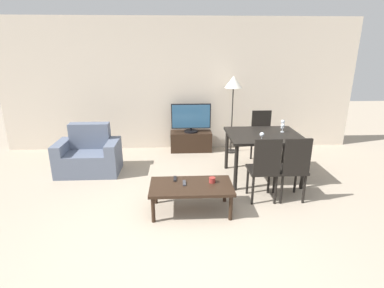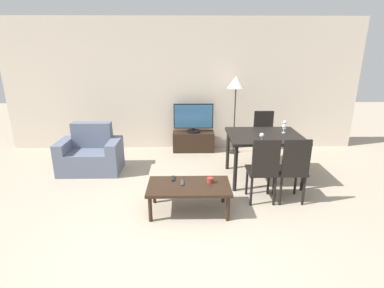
{
  "view_description": "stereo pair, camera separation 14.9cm",
  "coord_description": "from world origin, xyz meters",
  "px_view_note": "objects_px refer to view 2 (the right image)",
  "views": [
    {
      "loc": [
        -0.06,
        -2.76,
        2.14
      ],
      "look_at": [
        0.16,
        1.76,
        0.65
      ],
      "focal_mm": 28.0,
      "sensor_mm": 36.0,
      "label": 1
    },
    {
      "loc": [
        0.08,
        -2.76,
        2.14
      ],
      "look_at": [
        0.16,
        1.76,
        0.65
      ],
      "focal_mm": 28.0,
      "sensor_mm": 36.0,
      "label": 2
    }
  ],
  "objects_px": {
    "dining_chair_far": "(264,135)",
    "cup_white_near": "(210,180)",
    "tv_stand": "(193,141)",
    "coffee_table": "(189,188)",
    "remote_primary": "(182,183)",
    "dining_chair_near_right": "(293,167)",
    "floor_lamp": "(236,86)",
    "wine_glass_left": "(262,136)",
    "dining_table": "(264,140)",
    "wine_glass_right": "(285,123)",
    "armchair": "(91,155)",
    "remote_secondary": "(173,178)",
    "tv": "(193,118)",
    "dining_chair_near": "(263,168)",
    "wine_glass_center": "(284,127)"
  },
  "relations": [
    {
      "from": "tv_stand",
      "to": "floor_lamp",
      "type": "xyz_separation_m",
      "value": [
        0.84,
        -0.12,
        1.17
      ]
    },
    {
      "from": "remote_primary",
      "to": "cup_white_near",
      "type": "bearing_deg",
      "value": 3.14
    },
    {
      "from": "dining_chair_far",
      "to": "armchair",
      "type": "bearing_deg",
      "value": -172.66
    },
    {
      "from": "dining_table",
      "to": "tv",
      "type": "bearing_deg",
      "value": 127.75
    },
    {
      "from": "tv_stand",
      "to": "floor_lamp",
      "type": "height_order",
      "value": "floor_lamp"
    },
    {
      "from": "dining_chair_near",
      "to": "cup_white_near",
      "type": "distance_m",
      "value": 0.77
    },
    {
      "from": "tv",
      "to": "dining_chair_near",
      "type": "relative_size",
      "value": 0.84
    },
    {
      "from": "dining_chair_far",
      "to": "cup_white_near",
      "type": "relative_size",
      "value": 11.29
    },
    {
      "from": "tv_stand",
      "to": "wine_glass_left",
      "type": "relative_size",
      "value": 5.9
    },
    {
      "from": "wine_glass_left",
      "to": "coffee_table",
      "type": "bearing_deg",
      "value": -149.99
    },
    {
      "from": "armchair",
      "to": "dining_chair_near_right",
      "type": "relative_size",
      "value": 1.09
    },
    {
      "from": "dining_table",
      "to": "floor_lamp",
      "type": "height_order",
      "value": "floor_lamp"
    },
    {
      "from": "floor_lamp",
      "to": "wine_glass_left",
      "type": "relative_size",
      "value": 10.8
    },
    {
      "from": "tv_stand",
      "to": "coffee_table",
      "type": "bearing_deg",
      "value": -92.67
    },
    {
      "from": "coffee_table",
      "to": "wine_glass_right",
      "type": "distance_m",
      "value": 2.23
    },
    {
      "from": "tv",
      "to": "dining_chair_near_right",
      "type": "bearing_deg",
      "value": -59.56
    },
    {
      "from": "dining_chair_near",
      "to": "remote_secondary",
      "type": "height_order",
      "value": "dining_chair_near"
    },
    {
      "from": "dining_table",
      "to": "dining_chair_far",
      "type": "distance_m",
      "value": 0.85
    },
    {
      "from": "dining_chair_far",
      "to": "remote_secondary",
      "type": "xyz_separation_m",
      "value": [
        -1.66,
        -1.64,
        -0.14
      ]
    },
    {
      "from": "remote_primary",
      "to": "tv_stand",
      "type": "bearing_deg",
      "value": 85.14
    },
    {
      "from": "tv_stand",
      "to": "remote_primary",
      "type": "height_order",
      "value": "tv_stand"
    },
    {
      "from": "dining_table",
      "to": "armchair",
      "type": "bearing_deg",
      "value": 172.34
    },
    {
      "from": "tv",
      "to": "dining_table",
      "type": "relative_size",
      "value": 0.7
    },
    {
      "from": "dining_table",
      "to": "dining_chair_near",
      "type": "xyz_separation_m",
      "value": [
        -0.2,
        -0.81,
        -0.14
      ]
    },
    {
      "from": "remote_primary",
      "to": "wine_glass_left",
      "type": "bearing_deg",
      "value": 26.27
    },
    {
      "from": "dining_chair_far",
      "to": "dining_chair_near_right",
      "type": "distance_m",
      "value": 1.61
    },
    {
      "from": "floor_lamp",
      "to": "remote_primary",
      "type": "distance_m",
      "value": 2.72
    },
    {
      "from": "coffee_table",
      "to": "dining_chair_far",
      "type": "distance_m",
      "value": 2.34
    },
    {
      "from": "wine_glass_right",
      "to": "wine_glass_center",
      "type": "bearing_deg",
      "value": -109.48
    },
    {
      "from": "dining_chair_near_right",
      "to": "floor_lamp",
      "type": "relative_size",
      "value": 0.61
    },
    {
      "from": "coffee_table",
      "to": "wine_glass_left",
      "type": "height_order",
      "value": "wine_glass_left"
    },
    {
      "from": "tv_stand",
      "to": "coffee_table",
      "type": "height_order",
      "value": "tv_stand"
    },
    {
      "from": "armchair",
      "to": "cup_white_near",
      "type": "bearing_deg",
      "value": -34.0
    },
    {
      "from": "dining_chair_far",
      "to": "tv_stand",
      "type": "bearing_deg",
      "value": 154.16
    },
    {
      "from": "dining_chair_near_right",
      "to": "cup_white_near",
      "type": "xyz_separation_m",
      "value": [
        -1.15,
        -0.15,
        -0.11
      ]
    },
    {
      "from": "coffee_table",
      "to": "cup_white_near",
      "type": "xyz_separation_m",
      "value": [
        0.29,
        0.07,
        0.08
      ]
    },
    {
      "from": "remote_primary",
      "to": "dining_chair_near_right",
      "type": "bearing_deg",
      "value": 6.46
    },
    {
      "from": "dining_chair_far",
      "to": "remote_primary",
      "type": "distance_m",
      "value": 2.36
    },
    {
      "from": "tv",
      "to": "floor_lamp",
      "type": "xyz_separation_m",
      "value": [
        0.84,
        -0.12,
        0.66
      ]
    },
    {
      "from": "tv_stand",
      "to": "dining_chair_near",
      "type": "distance_m",
      "value": 2.46
    },
    {
      "from": "remote_secondary",
      "to": "dining_table",
      "type": "bearing_deg",
      "value": 29.99
    },
    {
      "from": "dining_table",
      "to": "remote_secondary",
      "type": "relative_size",
      "value": 7.8
    },
    {
      "from": "dining_chair_near",
      "to": "dining_chair_near_right",
      "type": "distance_m",
      "value": 0.41
    },
    {
      "from": "dining_table",
      "to": "dining_chair_far",
      "type": "xyz_separation_m",
      "value": [
        0.2,
        0.81,
        -0.14
      ]
    },
    {
      "from": "coffee_table",
      "to": "remote_primary",
      "type": "relative_size",
      "value": 7.3
    },
    {
      "from": "floor_lamp",
      "to": "cup_white_near",
      "type": "xyz_separation_m",
      "value": [
        -0.67,
        -2.29,
        -0.95
      ]
    },
    {
      "from": "wine_glass_right",
      "to": "coffee_table",
      "type": "bearing_deg",
      "value": -140.21
    },
    {
      "from": "armchair",
      "to": "floor_lamp",
      "type": "bearing_deg",
      "value": 19.11
    },
    {
      "from": "floor_lamp",
      "to": "wine_glass_right",
      "type": "distance_m",
      "value": 1.3
    },
    {
      "from": "tv",
      "to": "coffee_table",
      "type": "height_order",
      "value": "tv"
    }
  ]
}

